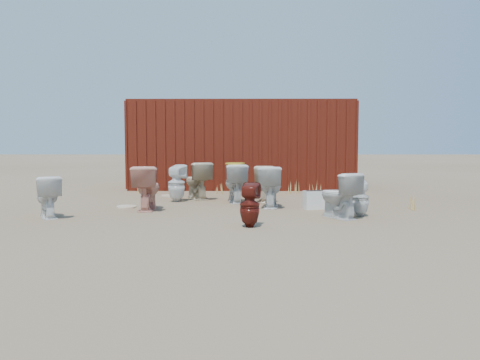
{
  "coord_description": "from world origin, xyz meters",
  "views": [
    {
      "loc": [
        0.08,
        -8.18,
        1.22
      ],
      "look_at": [
        0.0,
        0.6,
        0.55
      ],
      "focal_mm": 35.0,
      "sensor_mm": 36.0,
      "label": 1
    }
  ],
  "objects_px": {
    "toilet_front_maroon": "(250,205)",
    "toilet_back_a": "(177,183)",
    "toilet_back_beige_right": "(265,183)",
    "toilet_back_yellowlid": "(235,183)",
    "loose_tank": "(317,200)",
    "toilet_front_c": "(270,187)",
    "toilet_front_pink": "(147,188)",
    "toilet_back_beige_left": "(197,181)",
    "shipping_container": "(242,145)",
    "toilet_front_e": "(339,195)",
    "toilet_back_e": "(360,198)",
    "toilet_front_a": "(47,197)"
  },
  "relations": [
    {
      "from": "toilet_front_maroon",
      "to": "toilet_back_a",
      "type": "xyz_separation_m",
      "value": [
        -1.52,
        3.06,
        0.07
      ]
    },
    {
      "from": "toilet_front_c",
      "to": "toilet_back_beige_right",
      "type": "height_order",
      "value": "toilet_front_c"
    },
    {
      "from": "toilet_back_beige_right",
      "to": "toilet_back_yellowlid",
      "type": "bearing_deg",
      "value": 21.26
    },
    {
      "from": "toilet_back_e",
      "to": "loose_tank",
      "type": "bearing_deg",
      "value": -62.57
    },
    {
      "from": "toilet_back_beige_right",
      "to": "toilet_back_yellowlid",
      "type": "distance_m",
      "value": 0.67
    },
    {
      "from": "toilet_back_e",
      "to": "toilet_back_beige_right",
      "type": "bearing_deg",
      "value": -59.99
    },
    {
      "from": "toilet_front_a",
      "to": "toilet_front_e",
      "type": "bearing_deg",
      "value": 150.09
    },
    {
      "from": "toilet_front_maroon",
      "to": "toilet_back_beige_right",
      "type": "bearing_deg",
      "value": -83.25
    },
    {
      "from": "toilet_front_pink",
      "to": "toilet_front_maroon",
      "type": "height_order",
      "value": "toilet_front_pink"
    },
    {
      "from": "toilet_back_beige_left",
      "to": "toilet_back_a",
      "type": "bearing_deg",
      "value": 23.19
    },
    {
      "from": "toilet_front_a",
      "to": "toilet_front_c",
      "type": "relative_size",
      "value": 0.87
    },
    {
      "from": "shipping_container",
      "to": "toilet_front_a",
      "type": "xyz_separation_m",
      "value": [
        -3.19,
        -5.69,
        -0.85
      ]
    },
    {
      "from": "toilet_back_a",
      "to": "toilet_back_beige_left",
      "type": "relative_size",
      "value": 0.96
    },
    {
      "from": "toilet_front_maroon",
      "to": "toilet_back_yellowlid",
      "type": "bearing_deg",
      "value": -71.22
    },
    {
      "from": "toilet_back_yellowlid",
      "to": "toilet_back_a",
      "type": "bearing_deg",
      "value": -14.64
    },
    {
      "from": "toilet_front_maroon",
      "to": "toilet_back_e",
      "type": "distance_m",
      "value": 2.17
    },
    {
      "from": "toilet_front_pink",
      "to": "toilet_back_e",
      "type": "distance_m",
      "value": 3.85
    },
    {
      "from": "toilet_front_maroon",
      "to": "shipping_container",
      "type": "bearing_deg",
      "value": -75.14
    },
    {
      "from": "toilet_back_beige_right",
      "to": "shipping_container",
      "type": "bearing_deg",
      "value": -75.37
    },
    {
      "from": "toilet_front_e",
      "to": "toilet_back_e",
      "type": "distance_m",
      "value": 0.46
    },
    {
      "from": "toilet_back_e",
      "to": "loose_tank",
      "type": "relative_size",
      "value": 1.26
    },
    {
      "from": "toilet_back_yellowlid",
      "to": "shipping_container",
      "type": "bearing_deg",
      "value": -101.21
    },
    {
      "from": "loose_tank",
      "to": "toilet_front_a",
      "type": "bearing_deg",
      "value": 177.76
    },
    {
      "from": "shipping_container",
      "to": "toilet_back_beige_right",
      "type": "bearing_deg",
      "value": -81.25
    },
    {
      "from": "toilet_front_maroon",
      "to": "toilet_back_e",
      "type": "relative_size",
      "value": 1.04
    },
    {
      "from": "toilet_back_beige_left",
      "to": "toilet_front_c",
      "type": "bearing_deg",
      "value": 112.03
    },
    {
      "from": "shipping_container",
      "to": "toilet_back_beige_right",
      "type": "distance_m",
      "value": 3.56
    },
    {
      "from": "toilet_front_e",
      "to": "toilet_back_a",
      "type": "xyz_separation_m",
      "value": [
        -3.01,
        2.19,
        0.02
      ]
    },
    {
      "from": "shipping_container",
      "to": "toilet_back_beige_left",
      "type": "height_order",
      "value": "shipping_container"
    },
    {
      "from": "toilet_back_a",
      "to": "toilet_back_e",
      "type": "relative_size",
      "value": 1.26
    },
    {
      "from": "toilet_back_beige_right",
      "to": "toilet_back_e",
      "type": "relative_size",
      "value": 1.23
    },
    {
      "from": "loose_tank",
      "to": "toilet_back_a",
      "type": "bearing_deg",
      "value": 143.1
    },
    {
      "from": "toilet_front_maroon",
      "to": "toilet_back_beige_left",
      "type": "distance_m",
      "value": 3.71
    },
    {
      "from": "toilet_back_yellowlid",
      "to": "toilet_back_e",
      "type": "bearing_deg",
      "value": 129.66
    },
    {
      "from": "toilet_back_beige_right",
      "to": "toilet_front_a",
      "type": "bearing_deg",
      "value": 37.14
    },
    {
      "from": "toilet_front_c",
      "to": "loose_tank",
      "type": "distance_m",
      "value": 0.92
    },
    {
      "from": "toilet_back_beige_left",
      "to": "toilet_back_yellowlid",
      "type": "xyz_separation_m",
      "value": [
        0.86,
        -0.58,
        -0.01
      ]
    },
    {
      "from": "toilet_front_c",
      "to": "loose_tank",
      "type": "height_order",
      "value": "toilet_front_c"
    },
    {
      "from": "toilet_front_pink",
      "to": "toilet_back_beige_left",
      "type": "distance_m",
      "value": 1.89
    },
    {
      "from": "toilet_back_a",
      "to": "toilet_back_e",
      "type": "xyz_separation_m",
      "value": [
        3.41,
        -1.99,
        -0.08
      ]
    },
    {
      "from": "toilet_back_yellowlid",
      "to": "loose_tank",
      "type": "relative_size",
      "value": 1.62
    },
    {
      "from": "toilet_front_c",
      "to": "toilet_back_e",
      "type": "height_order",
      "value": "toilet_front_c"
    },
    {
      "from": "toilet_front_pink",
      "to": "toilet_back_beige_left",
      "type": "bearing_deg",
      "value": -115.31
    },
    {
      "from": "toilet_back_a",
      "to": "toilet_back_beige_left",
      "type": "xyz_separation_m",
      "value": [
        0.39,
        0.47,
        0.02
      ]
    },
    {
      "from": "toilet_back_yellowlid",
      "to": "loose_tank",
      "type": "xyz_separation_m",
      "value": [
        1.57,
        -0.99,
        -0.23
      ]
    },
    {
      "from": "shipping_container",
      "to": "loose_tank",
      "type": "height_order",
      "value": "shipping_container"
    },
    {
      "from": "toilet_front_a",
      "to": "shipping_container",
      "type": "bearing_deg",
      "value": -149.26
    },
    {
      "from": "toilet_front_e",
      "to": "toilet_front_a",
      "type": "bearing_deg",
      "value": -29.62
    },
    {
      "from": "toilet_front_maroon",
      "to": "toilet_back_beige_right",
      "type": "height_order",
      "value": "toilet_back_beige_right"
    },
    {
      "from": "toilet_front_a",
      "to": "toilet_front_e",
      "type": "distance_m",
      "value": 4.84
    }
  ]
}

